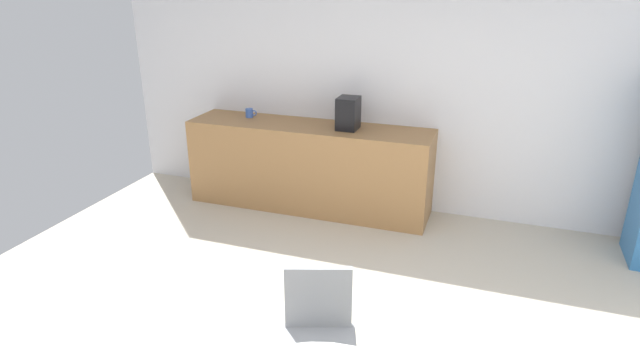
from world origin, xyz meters
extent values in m
cube|color=silver|center=(0.00, 3.00, 1.30)|extent=(6.00, 0.10, 2.60)
cube|color=#9E7042|center=(-0.77, 2.65, 0.45)|extent=(2.54, 0.60, 0.90)
cube|color=gray|center=(0.28, -0.02, 0.44)|extent=(0.53, 0.53, 0.03)
cube|color=gray|center=(0.22, 0.16, 0.64)|extent=(0.37, 0.16, 0.38)
cylinder|color=#3F66BF|center=(-1.49, 2.74, 0.95)|extent=(0.08, 0.08, 0.09)
torus|color=#3F66BF|center=(-1.43, 2.74, 0.95)|extent=(0.06, 0.01, 0.06)
cube|color=black|center=(-0.35, 2.65, 1.06)|extent=(0.20, 0.24, 0.32)
camera|label=1|loc=(1.05, -2.18, 2.32)|focal=29.30mm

